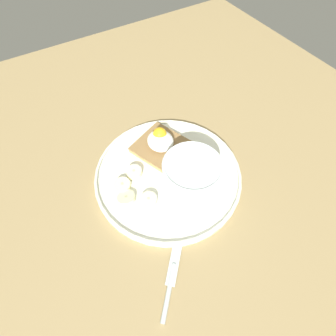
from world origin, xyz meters
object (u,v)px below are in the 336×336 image
(oatmeal_bowl, at_px, (192,174))
(banana_slice_right, at_px, (149,200))
(toast_slice, at_px, (161,147))
(poached_egg, at_px, (160,139))
(banana_slice_left, at_px, (134,172))
(knife, at_px, (171,281))
(banana_slice_front, at_px, (123,185))
(banana_slice_back, at_px, (126,198))

(oatmeal_bowl, relative_size, banana_slice_right, 2.94)
(toast_slice, relative_size, banana_slice_right, 3.36)
(oatmeal_bowl, height_order, poached_egg, oatmeal_bowl)
(banana_slice_left, height_order, banana_slice_right, banana_slice_left)
(knife, bearing_deg, poached_egg, 153.19)
(toast_slice, bearing_deg, oatmeal_bowl, 3.36)
(toast_slice, bearing_deg, knife, -26.83)
(banana_slice_front, bearing_deg, banana_slice_left, 113.54)
(banana_slice_front, xyz_separation_m, banana_slice_back, (0.03, -0.01, 0.00))
(poached_egg, height_order, banana_slice_left, poached_egg)
(oatmeal_bowl, distance_m, banana_slice_left, 0.12)
(banana_slice_left, height_order, banana_slice_back, same)
(oatmeal_bowl, distance_m, banana_slice_right, 0.09)
(oatmeal_bowl, xyz_separation_m, banana_slice_left, (-0.08, -0.09, -0.03))
(poached_egg, bearing_deg, toast_slice, -24.77)
(banana_slice_front, bearing_deg, toast_slice, 111.77)
(toast_slice, xyz_separation_m, knife, (0.24, -0.12, -0.01))
(poached_egg, relative_size, banana_slice_back, 1.65)
(toast_slice, height_order, banana_slice_right, toast_slice)
(banana_slice_right, xyz_separation_m, knife, (0.14, -0.04, -0.01))
(banana_slice_back, xyz_separation_m, knife, (0.17, -0.00, -0.01))
(banana_slice_left, distance_m, banana_slice_right, 0.07)
(knife, bearing_deg, banana_slice_back, 178.71)
(oatmeal_bowl, xyz_separation_m, knife, (0.13, -0.13, -0.04))
(oatmeal_bowl, xyz_separation_m, banana_slice_front, (-0.06, -0.12, -0.03))
(poached_egg, bearing_deg, banana_slice_right, -39.97)
(oatmeal_bowl, height_order, banana_slice_left, oatmeal_bowl)
(poached_egg, height_order, knife, poached_egg)
(banana_slice_back, bearing_deg, banana_slice_left, 138.01)
(banana_slice_left, bearing_deg, banana_slice_front, -66.46)
(toast_slice, bearing_deg, banana_slice_front, -68.23)
(banana_slice_front, bearing_deg, poached_egg, 112.58)
(knife, bearing_deg, banana_slice_left, 168.57)
(poached_egg, distance_m, banana_slice_right, 0.13)
(banana_slice_back, bearing_deg, knife, -1.29)
(poached_egg, bearing_deg, banana_slice_front, -67.42)
(toast_slice, relative_size, banana_slice_back, 3.57)
(oatmeal_bowl, bearing_deg, toast_slice, -176.64)
(banana_slice_front, height_order, knife, banana_slice_front)
(banana_slice_back, distance_m, knife, 0.17)
(poached_egg, bearing_deg, knife, -26.81)
(banana_slice_right, bearing_deg, knife, -15.09)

